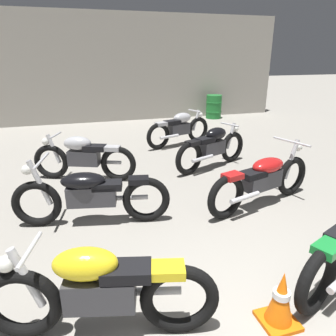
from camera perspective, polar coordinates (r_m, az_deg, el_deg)
The scene contains 9 objects.
back_wall at distance 11.50m, azimuth -10.56°, elevation 17.23°, with size 12.53×0.24×3.60m, color #9E998E.
motorcycle_left_row_0 at distance 2.82m, azimuth -12.32°, elevation -20.63°, with size 1.93×0.67×0.88m.
motorcycle_left_row_1 at distance 4.49m, azimuth -13.77°, elevation -4.59°, with size 2.15×0.74×0.97m.
motorcycle_left_row_2 at distance 6.13m, azimuth -15.00°, elevation 2.01°, with size 1.87×0.85×0.88m.
motorcycle_right_row_1 at distance 5.11m, azimuth 16.75°, elevation -1.84°, with size 2.11×0.88×0.97m.
motorcycle_right_row_2 at distance 6.64m, azimuth 8.04°, elevation 3.86°, with size 1.87×0.84×0.88m.
motorcycle_right_row_3 at distance 8.27m, azimuth 2.05°, elevation 7.22°, with size 1.91×0.76×0.88m.
oil_drum at distance 12.06m, azimuth 8.26°, elevation 10.89°, with size 0.59×0.59×0.85m.
traffic_cone at distance 3.14m, azimuth 19.68°, elevation -21.41°, with size 0.32×0.32×0.54m.
Camera 1 is at (-1.40, -1.26, 2.27)m, focal length 33.79 mm.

